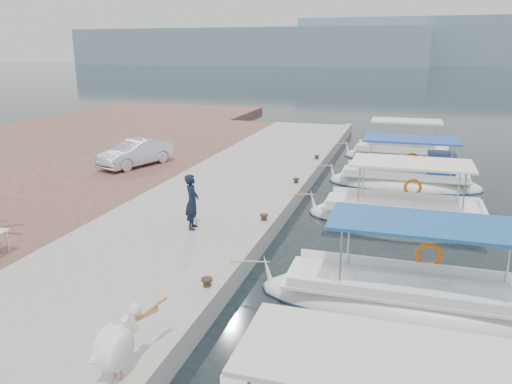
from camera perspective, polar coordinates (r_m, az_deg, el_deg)
ground at (r=15.34m, az=0.63°, el=-7.33°), size 400.00×400.00×0.00m
concrete_quay at (r=20.62m, az=-3.53°, el=-0.45°), size 6.00×40.00×0.50m
quay_curb at (r=19.77m, az=4.04°, el=-0.24°), size 0.44×40.00×0.12m
cobblestone_strip at (r=22.78m, az=-15.43°, el=0.59°), size 4.00×40.00×0.50m
distant_hills at (r=216.58m, az=24.40°, el=15.03°), size 330.00×60.00×18.00m
fishing_caique_b at (r=13.01m, az=17.61°, el=-12.03°), size 7.71×2.24×2.83m
fishing_caique_c at (r=19.10m, az=16.39°, el=-2.84°), size 6.95×2.47×2.83m
fishing_caique_d at (r=24.00m, az=16.79°, el=1.11°), size 6.90×2.54×2.83m
fishing_caique_e at (r=29.97m, az=16.22°, el=3.89°), size 6.42×2.41×2.83m
mooring_bollards at (r=16.53m, az=0.92°, el=-3.01°), size 0.28×20.28×0.33m
pelican at (r=9.32m, az=-15.59°, el=-16.48°), size 0.94×1.63×1.28m
fisherman at (r=16.01m, az=-7.32°, el=-1.11°), size 0.58×0.74×1.80m
parked_car at (r=25.41m, az=-13.58°, el=4.37°), size 2.60×4.20×1.31m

